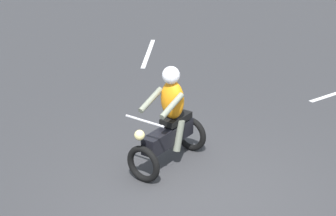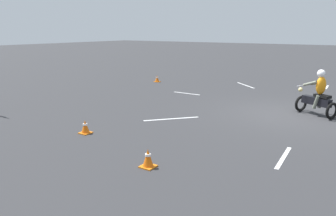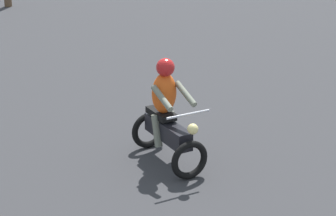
{
  "view_description": "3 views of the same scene",
  "coord_description": "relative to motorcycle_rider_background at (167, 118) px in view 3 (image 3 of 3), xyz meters",
  "views": [
    {
      "loc": [
        8.38,
        0.61,
        5.06
      ],
      "look_at": [
        -0.87,
        -0.51,
        1.0
      ],
      "focal_mm": 70.0,
      "sensor_mm": 36.0,
      "label": 1
    },
    {
      "loc": [
        -2.79,
        11.96,
        3.02
      ],
      "look_at": [
        2.09,
        4.63,
        0.9
      ],
      "focal_mm": 35.0,
      "sensor_mm": 36.0,
      "label": 2
    },
    {
      "loc": [
        -3.74,
        6.92,
        4.36
      ],
      "look_at": [
        5.05,
        9.78,
        0.9
      ],
      "focal_mm": 70.0,
      "sensor_mm": 36.0,
      "label": 3
    }
  ],
  "objects": [
    {
      "name": "motorcycle_rider_background",
      "position": [
        0.0,
        0.0,
        0.0
      ],
      "size": [
        1.39,
        1.43,
        1.66
      ],
      "rotation": [
        0.0,
        0.0,
        2.39
      ],
      "color": "black",
      "rests_on": "ground"
    }
  ]
}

